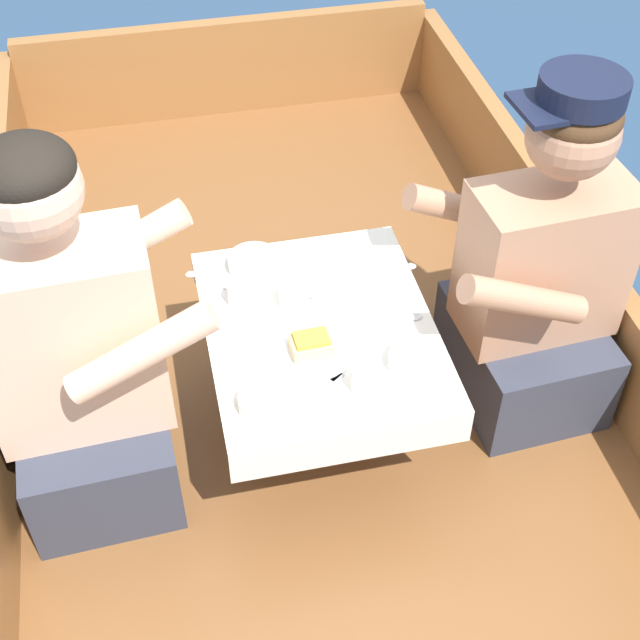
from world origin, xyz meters
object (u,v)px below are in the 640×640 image
at_px(coffee_cup_center, 368,379).
at_px(person_port, 80,365).
at_px(person_starboard, 537,281).
at_px(coffee_cup_starboard, 294,295).
at_px(sandwich, 312,344).
at_px(coffee_cup_port, 240,293).

bearing_deg(coffee_cup_center, person_port, 163.99).
relative_size(person_starboard, coffee_cup_starboard, 9.45).
distance_m(person_starboard, sandwich, 0.63).
bearing_deg(coffee_cup_starboard, person_starboard, -6.61).
distance_m(person_starboard, coffee_cup_center, 0.58).
xyz_separation_m(coffee_cup_port, coffee_cup_starboard, (0.13, -0.04, -0.00)).
xyz_separation_m(person_port, coffee_cup_center, (0.64, -0.18, -0.00)).
bearing_deg(coffee_cup_port, coffee_cup_starboard, -15.42).
relative_size(coffee_cup_starboard, coffee_cup_center, 1.04).
bearing_deg(person_port, sandwich, -7.43).
distance_m(person_port, coffee_cup_starboard, 0.55).
xyz_separation_m(person_port, person_starboard, (1.16, 0.06, -0.02)).
distance_m(person_port, coffee_cup_port, 0.44).
distance_m(person_port, sandwich, 0.54).
relative_size(person_starboard, coffee_cup_port, 10.65).
height_order(person_port, coffee_cup_starboard, person_port).
bearing_deg(coffee_cup_center, coffee_cup_starboard, 108.63).
height_order(person_starboard, coffee_cup_center, person_starboard).
height_order(sandwich, coffee_cup_center, coffee_cup_center).
relative_size(person_port, sandwich, 10.00).
distance_m(person_port, person_starboard, 1.17).
bearing_deg(coffee_cup_port, sandwich, -57.65).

